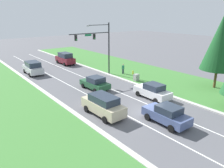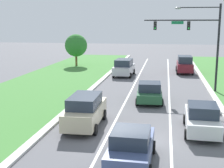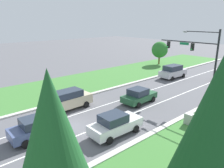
{
  "view_description": "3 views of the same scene",
  "coord_description": "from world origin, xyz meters",
  "px_view_note": "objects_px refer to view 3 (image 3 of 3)",
  "views": [
    {
      "loc": [
        -14.7,
        -13.37,
        9.36
      ],
      "look_at": [
        -0.28,
        5.09,
        1.81
      ],
      "focal_mm": 35.0,
      "sensor_mm": 36.0,
      "label": 1
    },
    {
      "loc": [
        1.35,
        -15.93,
        6.44
      ],
      "look_at": [
        -2.56,
        6.82,
        1.88
      ],
      "focal_mm": 50.0,
      "sensor_mm": 36.0,
      "label": 2
    },
    {
      "loc": [
        15.39,
        -8.42,
        8.94
      ],
      "look_at": [
        -2.44,
        7.47,
        1.95
      ],
      "focal_mm": 35.0,
      "sensor_mm": 36.0,
      "label": 3
    }
  ],
  "objects_px": {
    "silver_suv": "(173,71)",
    "slate_blue_sedan": "(37,127)",
    "oak_near_left_tree": "(160,50)",
    "conifer_far_right_tree": "(52,136)",
    "traffic_signal_mast": "(199,55)",
    "white_sedan": "(115,124)",
    "champagne_suv": "(68,99)",
    "pedestrian": "(222,106)",
    "forest_sedan": "(139,96)",
    "utility_cabinet": "(189,119)"
  },
  "relations": [
    {
      "from": "slate_blue_sedan",
      "to": "oak_near_left_tree",
      "type": "xyz_separation_m",
      "value": [
        -11.75,
        31.53,
        2.23
      ]
    },
    {
      "from": "traffic_signal_mast",
      "to": "conifer_far_right_tree",
      "type": "relative_size",
      "value": 1.12
    },
    {
      "from": "forest_sedan",
      "to": "pedestrian",
      "type": "xyz_separation_m",
      "value": [
        7.67,
        3.37,
        0.12
      ]
    },
    {
      "from": "traffic_signal_mast",
      "to": "white_sedan",
      "type": "distance_m",
      "value": 12.45
    },
    {
      "from": "traffic_signal_mast",
      "to": "slate_blue_sedan",
      "type": "relative_size",
      "value": 1.85
    },
    {
      "from": "white_sedan",
      "to": "conifer_far_right_tree",
      "type": "bearing_deg",
      "value": -58.05
    },
    {
      "from": "oak_near_left_tree",
      "to": "conifer_far_right_tree",
      "type": "distance_m",
      "value": 39.36
    },
    {
      "from": "white_sedan",
      "to": "forest_sedan",
      "type": "distance_m",
      "value": 7.6
    },
    {
      "from": "champagne_suv",
      "to": "slate_blue_sedan",
      "type": "bearing_deg",
      "value": -55.99
    },
    {
      "from": "oak_near_left_tree",
      "to": "white_sedan",
      "type": "bearing_deg",
      "value": -59.92
    },
    {
      "from": "champagne_suv",
      "to": "pedestrian",
      "type": "distance_m",
      "value": 15.25
    },
    {
      "from": "traffic_signal_mast",
      "to": "utility_cabinet",
      "type": "bearing_deg",
      "value": -65.37
    },
    {
      "from": "slate_blue_sedan",
      "to": "forest_sedan",
      "type": "distance_m",
      "value": 11.71
    },
    {
      "from": "traffic_signal_mast",
      "to": "oak_near_left_tree",
      "type": "height_order",
      "value": "traffic_signal_mast"
    },
    {
      "from": "silver_suv",
      "to": "slate_blue_sedan",
      "type": "xyz_separation_m",
      "value": [
        3.56,
        -24.11,
        -0.19
      ]
    },
    {
      "from": "champagne_suv",
      "to": "conifer_far_right_tree",
      "type": "xyz_separation_m",
      "value": [
        11.43,
        -7.35,
        3.41
      ]
    },
    {
      "from": "pedestrian",
      "to": "utility_cabinet",
      "type": "bearing_deg",
      "value": 64.23
    },
    {
      "from": "oak_near_left_tree",
      "to": "champagne_suv",
      "type": "bearing_deg",
      "value": -72.69
    },
    {
      "from": "pedestrian",
      "to": "conifer_far_right_tree",
      "type": "distance_m",
      "value": 17.92
    },
    {
      "from": "champagne_suv",
      "to": "forest_sedan",
      "type": "relative_size",
      "value": 1.13
    },
    {
      "from": "pedestrian",
      "to": "slate_blue_sedan",
      "type": "bearing_deg",
      "value": 50.89
    },
    {
      "from": "utility_cabinet",
      "to": "silver_suv",
      "type": "bearing_deg",
      "value": 128.17
    },
    {
      "from": "forest_sedan",
      "to": "pedestrian",
      "type": "relative_size",
      "value": 2.59
    },
    {
      "from": "silver_suv",
      "to": "white_sedan",
      "type": "relative_size",
      "value": 1.07
    },
    {
      "from": "white_sedan",
      "to": "utility_cabinet",
      "type": "xyz_separation_m",
      "value": [
        3.17,
        5.97,
        -0.34
      ]
    },
    {
      "from": "silver_suv",
      "to": "slate_blue_sedan",
      "type": "height_order",
      "value": "silver_suv"
    },
    {
      "from": "conifer_far_right_tree",
      "to": "pedestrian",
      "type": "bearing_deg",
      "value": 90.35
    },
    {
      "from": "utility_cabinet",
      "to": "conifer_far_right_tree",
      "type": "bearing_deg",
      "value": -85.0
    },
    {
      "from": "forest_sedan",
      "to": "oak_near_left_tree",
      "type": "height_order",
      "value": "oak_near_left_tree"
    },
    {
      "from": "traffic_signal_mast",
      "to": "slate_blue_sedan",
      "type": "distance_m",
      "value": 17.66
    },
    {
      "from": "silver_suv",
      "to": "champagne_suv",
      "type": "relative_size",
      "value": 1.0
    },
    {
      "from": "traffic_signal_mast",
      "to": "champagne_suv",
      "type": "xyz_separation_m",
      "value": [
        -7.68,
        -11.68,
        -4.32
      ]
    },
    {
      "from": "oak_near_left_tree",
      "to": "conifer_far_right_tree",
      "type": "relative_size",
      "value": 0.65
    },
    {
      "from": "white_sedan",
      "to": "utility_cabinet",
      "type": "bearing_deg",
      "value": 63.68
    },
    {
      "from": "conifer_far_right_tree",
      "to": "forest_sedan",
      "type": "bearing_deg",
      "value": 118.72
    },
    {
      "from": "utility_cabinet",
      "to": "conifer_far_right_tree",
      "type": "height_order",
      "value": "conifer_far_right_tree"
    },
    {
      "from": "silver_suv",
      "to": "conifer_far_right_tree",
      "type": "relative_size",
      "value": 0.68
    },
    {
      "from": "white_sedan",
      "to": "pedestrian",
      "type": "relative_size",
      "value": 2.73
    },
    {
      "from": "traffic_signal_mast",
      "to": "white_sedan",
      "type": "xyz_separation_m",
      "value": [
        -0.58,
        -11.6,
        -4.49
      ]
    },
    {
      "from": "white_sedan",
      "to": "slate_blue_sedan",
      "type": "relative_size",
      "value": 1.05
    },
    {
      "from": "silver_suv",
      "to": "forest_sedan",
      "type": "distance_m",
      "value": 12.96
    },
    {
      "from": "pedestrian",
      "to": "white_sedan",
      "type": "bearing_deg",
      "value": 55.86
    },
    {
      "from": "white_sedan",
      "to": "slate_blue_sedan",
      "type": "distance_m",
      "value": 6.14
    },
    {
      "from": "slate_blue_sedan",
      "to": "forest_sedan",
      "type": "relative_size",
      "value": 1.0
    },
    {
      "from": "forest_sedan",
      "to": "utility_cabinet",
      "type": "distance_m",
      "value": 6.67
    },
    {
      "from": "forest_sedan",
      "to": "utility_cabinet",
      "type": "relative_size",
      "value": 4.1
    },
    {
      "from": "traffic_signal_mast",
      "to": "pedestrian",
      "type": "xyz_separation_m",
      "value": [
        3.65,
        -1.46,
        -4.42
      ]
    },
    {
      "from": "slate_blue_sedan",
      "to": "oak_near_left_tree",
      "type": "relative_size",
      "value": 0.92
    },
    {
      "from": "white_sedan",
      "to": "oak_near_left_tree",
      "type": "height_order",
      "value": "oak_near_left_tree"
    },
    {
      "from": "traffic_signal_mast",
      "to": "slate_blue_sedan",
      "type": "bearing_deg",
      "value": -104.38
    }
  ]
}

